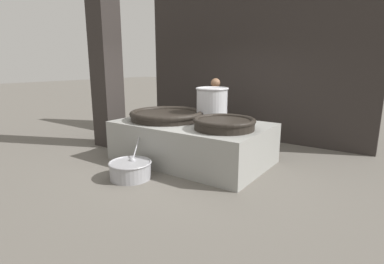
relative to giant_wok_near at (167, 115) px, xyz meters
name	(u,v)px	position (x,y,z in m)	size (l,w,h in m)	color
ground_plane	(192,160)	(0.62, 0.05, -0.90)	(60.00, 60.00, 0.00)	#666059
back_wall	(248,63)	(0.62, 2.62, 1.07)	(6.22, 0.24, 3.94)	#2D2826
support_pillar	(106,63)	(-1.76, -0.07, 1.07)	(0.55, 0.55, 3.94)	#2D2826
hearth_platform	(192,141)	(0.62, 0.05, -0.50)	(3.03, 1.87, 0.80)	gray
giant_wok_near	(167,115)	(0.00, 0.00, 0.00)	(1.56, 1.56, 0.19)	black
giant_wok_far	(224,123)	(1.46, -0.14, 0.01)	(1.13, 1.13, 0.20)	black
stock_pot	(212,103)	(0.73, 0.63, 0.25)	(0.70, 0.70, 0.67)	#B7B7BC
cook	(215,110)	(0.37, 1.36, -0.02)	(0.41, 0.62, 1.62)	brown
prep_bowl_vegetables	(130,169)	(0.32, -1.39, -0.73)	(0.74, 0.90, 0.61)	#9E9EA3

